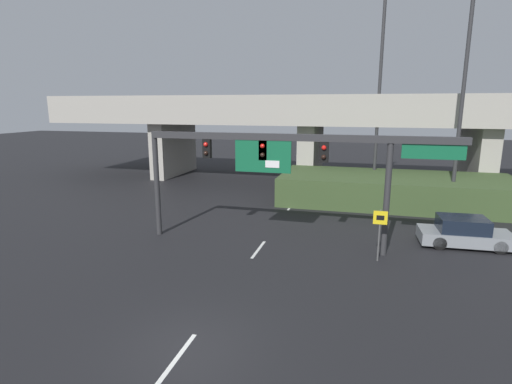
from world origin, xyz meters
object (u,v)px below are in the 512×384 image
Objects in this scene: signal_gantry at (284,156)px; parked_sedan_near_right at (464,233)px; speed_limit_sign at (380,228)px; highway_light_pole_near at (465,72)px; highway_light_pole_far at (380,82)px.

signal_gantry is 9.70m from parked_sedan_near_right.
speed_limit_sign is 0.14× the size of highway_light_pole_near.
signal_gantry is 14.04m from highway_light_pole_near.
highway_light_pole_far is 3.73× the size of parked_sedan_near_right.
highway_light_pole_near reaches higher than signal_gantry.
parked_sedan_near_right is (8.62, 2.30, -3.79)m from signal_gantry.
highway_light_pole_far reaches higher than parked_sedan_near_right.
speed_limit_sign is at bearing -11.06° from signal_gantry.
signal_gantry is at bearing -134.60° from highway_light_pole_near.
parked_sedan_near_right is at bearing 37.52° from speed_limit_sign.
highway_light_pole_near reaches higher than highway_light_pole_far.
parked_sedan_near_right is (4.13, 3.17, -0.88)m from speed_limit_sign.
speed_limit_sign is 0.55× the size of parked_sedan_near_right.
highway_light_pole_near is at bearing 45.40° from signal_gantry.
highway_light_pole_far is (-0.02, 14.08, 6.95)m from speed_limit_sign.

